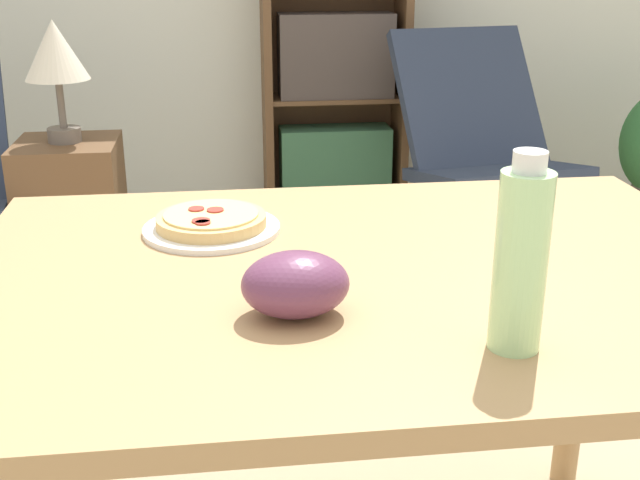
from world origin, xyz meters
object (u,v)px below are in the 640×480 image
grape_bunch (295,284)px  bookshelf (335,50)px  pizza_on_plate (211,223)px  drink_bottle (521,259)px  table_lamp (56,56)px  side_table (75,223)px  lounge_chair_far (482,183)px

grape_bunch → bookshelf: bookshelf is taller
pizza_on_plate → drink_bottle: 0.62m
pizza_on_plate → bookshelf: bookshelf is taller
table_lamp → drink_bottle: bearing=-65.0°
pizza_on_plate → grape_bunch: grape_bunch is taller
grape_bunch → drink_bottle: size_ratio=0.58×
bookshelf → side_table: (-1.06, -0.94, -0.46)m
bookshelf → table_lamp: 1.42m
grape_bunch → bookshelf: 2.73m
side_table → table_lamp: table_lamp is taller
lounge_chair_far → bookshelf: bookshelf is taller
table_lamp → lounge_chair_far: bearing=11.8°
lounge_chair_far → table_lamp: 1.72m
pizza_on_plate → drink_bottle: size_ratio=0.95×
lounge_chair_far → side_table: lounge_chair_far is taller
bookshelf → drink_bottle: bearing=-93.7°
side_table → grape_bunch: bearing=-70.7°
table_lamp → side_table: bearing=0.0°
bookshelf → table_lamp: (-1.06, -0.94, 0.11)m
pizza_on_plate → table_lamp: table_lamp is taller
drink_bottle → side_table: (-0.87, 1.88, -0.57)m
pizza_on_plate → bookshelf: size_ratio=0.15×
pizza_on_plate → bookshelf: (0.56, 2.35, 0.00)m
side_table → lounge_chair_far: bearing=11.8°
drink_bottle → lounge_chair_far: size_ratio=0.29×
grape_bunch → drink_bottle: 0.30m
pizza_on_plate → table_lamp: size_ratio=0.60×
bookshelf → lounge_chair_far: bearing=-49.2°
bookshelf → table_lamp: size_ratio=3.98×
drink_bottle → pizza_on_plate: bearing=128.1°
pizza_on_plate → side_table: pizza_on_plate is taller
pizza_on_plate → side_table: (-0.50, 1.40, -0.46)m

